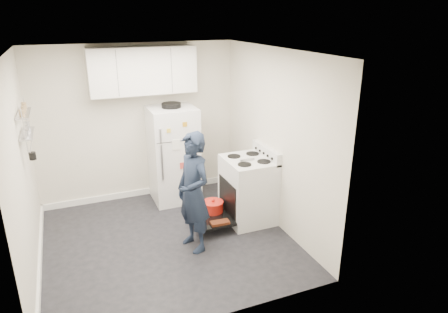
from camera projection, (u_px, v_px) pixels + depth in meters
name	position (u px, v px, depth m)	size (l,w,h in m)	color
room	(160.00, 157.00, 5.03)	(3.21, 3.21, 2.51)	black
electric_range	(247.00, 190.00, 5.85)	(0.66, 0.76, 1.10)	silver
open_oven_door	(211.00, 212.00, 5.79)	(0.55, 0.71, 0.23)	black
refrigerator	(174.00, 154.00, 6.41)	(0.72, 0.74, 1.61)	silver
upper_cabinets	(143.00, 71.00, 5.99)	(1.60, 0.33, 0.70)	silver
wall_shelf_rack	(26.00, 124.00, 4.74)	(0.14, 0.60, 0.61)	#B2B2B7
person	(193.00, 193.00, 5.02)	(0.57, 0.38, 1.57)	#161F32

